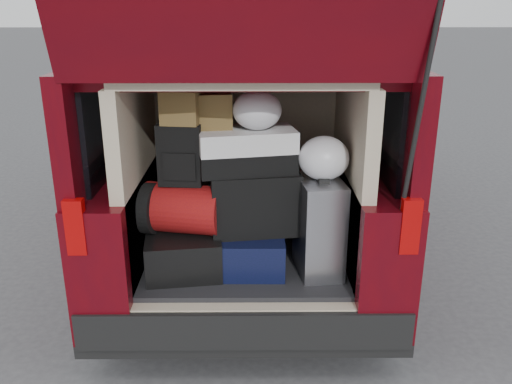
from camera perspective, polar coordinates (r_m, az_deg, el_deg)
ground at (r=3.59m, az=-1.14°, el=-16.58°), size 80.00×80.00×0.00m
minivan at (r=4.90m, az=-0.95°, el=5.39°), size 1.90×5.35×2.77m
load_floor at (r=3.67m, az=-1.12°, el=-10.56°), size 1.24×1.05×0.55m
black_hardshell at (r=3.42m, az=-7.64°, el=-5.65°), size 0.52×0.66×0.24m
navy_hardshell at (r=3.39m, az=-0.73°, el=-5.82°), size 0.43×0.53×0.23m
silver_roller at (r=3.27m, az=6.64°, el=-3.57°), size 0.29×0.42×0.58m
red_duffel at (r=3.26m, az=-7.65°, el=-1.71°), size 0.51×0.38×0.30m
black_soft_case at (r=3.28m, az=-0.20°, el=-0.93°), size 0.57×0.39×0.38m
backpack at (r=3.18m, az=-7.93°, el=3.99°), size 0.26×0.17×0.36m
twotone_duffel at (r=3.18m, az=-1.00°, el=4.39°), size 0.61×0.39×0.25m
grocery_sack_lower at (r=3.12m, az=-7.90°, el=8.88°), size 0.23×0.20×0.19m
grocery_sack_upper at (r=3.18m, az=-4.51°, el=8.56°), size 0.23×0.20×0.20m
plastic_bag_center at (r=3.12m, az=0.12°, el=8.61°), size 0.32×0.30×0.23m
plastic_bag_right at (r=3.14m, az=7.14°, el=3.56°), size 0.34×0.32×0.25m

